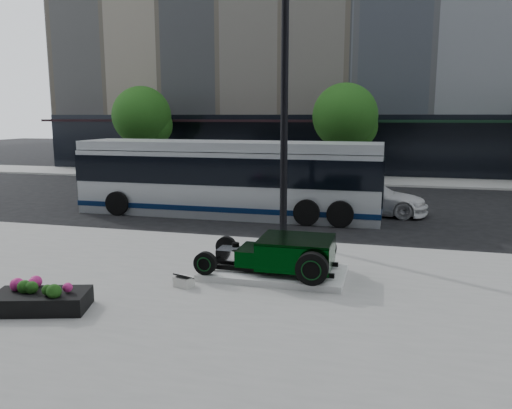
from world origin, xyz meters
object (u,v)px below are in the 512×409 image
(transit_bus, at_px, (228,178))
(lamppost, at_px, (284,132))
(flower_planter, at_px, (41,300))
(hot_rod, at_px, (287,253))
(white_sedan, at_px, (368,197))

(transit_bus, bearing_deg, lamppost, -53.60)
(flower_planter, relative_size, transit_bus, 0.16)
(hot_rod, bearing_deg, flower_planter, -142.60)
(hot_rod, distance_m, white_sedan, 9.25)
(hot_rod, relative_size, flower_planter, 1.62)
(hot_rod, xyz_separation_m, flower_planter, (-4.30, -3.29, -0.36))
(hot_rod, bearing_deg, transit_bus, 117.30)
(flower_planter, distance_m, transit_bus, 10.93)
(lamppost, height_order, transit_bus, lamppost)
(flower_planter, distance_m, white_sedan, 13.71)
(flower_planter, xyz_separation_m, white_sedan, (5.81, 12.41, 0.34))
(white_sedan, bearing_deg, flower_planter, 160.80)
(transit_bus, relative_size, white_sedan, 2.59)
(flower_planter, bearing_deg, transit_bus, 87.94)
(lamppost, relative_size, white_sedan, 1.54)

